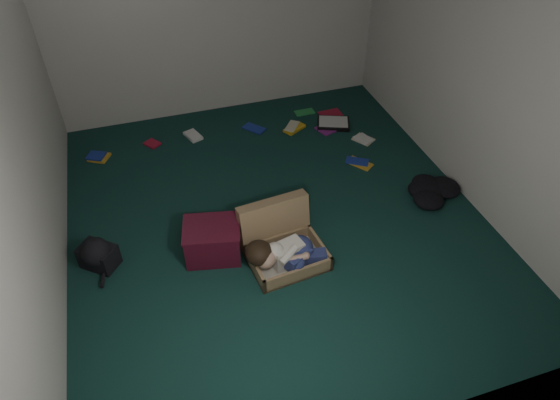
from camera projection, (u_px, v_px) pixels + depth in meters
floor at (275, 217)px, 5.02m from camera, size 4.50×4.50×0.00m
wall_back at (217, 9)px, 5.78m from camera, size 4.50×0.00×4.50m
wall_front at (405, 317)px, 2.55m from camera, size 4.50×0.00×4.50m
wall_left at (18, 145)px, 3.70m from camera, size 0.00×4.50×4.50m
wall_right at (480, 70)px, 4.62m from camera, size 0.00×4.50×4.50m
suitcase at (282, 242)px, 4.54m from camera, size 0.74×0.72×0.49m
person at (285, 253)px, 4.39m from camera, size 0.74×0.35×0.31m
maroon_bin at (213, 241)px, 4.52m from camera, size 0.58×0.50×0.35m
backpack at (98, 256)px, 4.46m from camera, size 0.50×0.49×0.24m
clothing_pile at (436, 191)px, 5.21m from camera, size 0.53×0.48×0.14m
paper_tray at (333, 123)px, 6.28m from camera, size 0.48×0.42×0.06m
book_scatter at (269, 134)px, 6.12m from camera, size 3.29×1.47×0.02m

